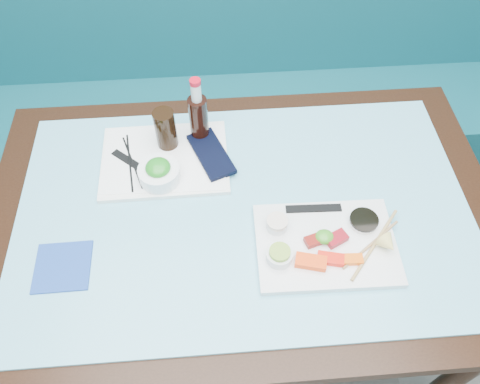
{
  "coord_description": "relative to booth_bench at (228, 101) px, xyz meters",
  "views": [
    {
      "loc": [
        -0.06,
        0.74,
        1.8
      ],
      "look_at": [
        -0.01,
        1.48,
        0.8
      ],
      "focal_mm": 35.0,
      "sensor_mm": 36.0,
      "label": 1
    }
  ],
  "objects": [
    {
      "name": "wooden_chopstick_b",
      "position": [
        0.32,
        -0.98,
        0.41
      ],
      "size": [
        0.17,
        0.19,
        0.01
      ],
      "primitive_type": "cylinder",
      "rotation": [
        1.57,
        0.0,
        -0.7
      ],
      "color": "tan",
      "rests_on": "sashimi_plate"
    },
    {
      "name": "seaweed_bowl",
      "position": [
        -0.23,
        -0.73,
        0.42
      ],
      "size": [
        0.13,
        0.13,
        0.05
      ],
      "primitive_type": "cylinder",
      "rotation": [
        0.0,
        0.0,
        -0.17
      ],
      "color": "white",
      "rests_on": "serving_tray"
    },
    {
      "name": "seaweed_salad",
      "position": [
        -0.23,
        -0.73,
        0.45
      ],
      "size": [
        0.09,
        0.09,
        0.03
      ],
      "primitive_type": "ellipsoid",
      "rotation": [
        0.0,
        0.0,
        0.35
      ],
      "color": "#1E7F1D",
      "rests_on": "seaweed_bowl"
    },
    {
      "name": "fork",
      "position": [
        -0.09,
        -0.55,
        0.4
      ],
      "size": [
        0.05,
        0.09,
        0.01
      ],
      "primitive_type": "cylinder",
      "rotation": [
        1.57,
        0.0,
        0.39
      ],
      "color": "white",
      "rests_on": "serving_tray"
    },
    {
      "name": "lemon_wedge",
      "position": [
        0.34,
        -1.0,
        0.43
      ],
      "size": [
        0.06,
        0.06,
        0.05
      ],
      "primitive_type": "cone",
      "rotation": [
        1.57,
        0.0,
        0.46
      ],
      "color": "#F5DC74",
      "rests_on": "sashimi_plate"
    },
    {
      "name": "salmon_left",
      "position": [
        0.15,
        -1.02,
        0.41
      ],
      "size": [
        0.08,
        0.05,
        0.02
      ],
      "primitive_type": "cube",
      "rotation": [
        0.0,
        0.0,
        -0.26
      ],
      "color": "#FF400A",
      "rests_on": "sashimi_plate"
    },
    {
      "name": "tuna_left",
      "position": [
        0.17,
        -0.96,
        0.41
      ],
      "size": [
        0.06,
        0.04,
        0.02
      ],
      "primitive_type": "cube",
      "rotation": [
        0.0,
        0.0,
        0.29
      ],
      "color": "maroon",
      "rests_on": "sashimi_plate"
    },
    {
      "name": "salmon_mid",
      "position": [
        0.2,
        -1.02,
        0.41
      ],
      "size": [
        0.07,
        0.05,
        0.02
      ],
      "primitive_type": "cube",
      "rotation": [
        0.0,
        0.0,
        -0.24
      ],
      "color": "red",
      "rests_on": "sashimi_plate"
    },
    {
      "name": "soy_dish",
      "position": [
        0.3,
        -0.92,
        0.41
      ],
      "size": [
        0.08,
        0.08,
        0.01
      ],
      "primitive_type": "cylinder",
      "rotation": [
        0.0,
        0.0,
        0.11
      ],
      "color": "white",
      "rests_on": "sashimi_plate"
    },
    {
      "name": "booth_bench",
      "position": [
        0.0,
        0.0,
        0.0
      ],
      "size": [
        3.0,
        0.56,
        1.17
      ],
      "color": "#0E4E58",
      "rests_on": "ground"
    },
    {
      "name": "black_chopstick_b",
      "position": [
        -0.31,
        -0.66,
        0.4
      ],
      "size": [
        0.07,
        0.2,
        0.01
      ],
      "primitive_type": "cylinder",
      "rotation": [
        1.57,
        0.0,
        0.33
      ],
      "color": "black",
      "rests_on": "serving_tray"
    },
    {
      "name": "salmon_right",
      "position": [
        0.25,
        -1.02,
        0.41
      ],
      "size": [
        0.06,
        0.03,
        0.01
      ],
      "primitive_type": "cube",
      "rotation": [
        0.0,
        0.0,
        -0.04
      ],
      "color": "#FF5E0A",
      "rests_on": "sashimi_plate"
    },
    {
      "name": "wasabi_fill",
      "position": [
        0.07,
        -1.0,
        0.43
      ],
      "size": [
        0.07,
        0.07,
        0.01
      ],
      "primitive_type": "cylinder",
      "rotation": [
        0.0,
        0.0,
        0.37
      ],
      "color": "#84AD37",
      "rests_on": "ramekin_wasabi"
    },
    {
      "name": "tuna_right",
      "position": [
        0.22,
        -0.96,
        0.41
      ],
      "size": [
        0.06,
        0.05,
        0.02
      ],
      "primitive_type": "cube",
      "rotation": [
        0.0,
        0.0,
        0.45
      ],
      "color": "maroon",
      "rests_on": "sashimi_plate"
    },
    {
      "name": "blue_napkin",
      "position": [
        -0.46,
        -0.98,
        0.39
      ],
      "size": [
        0.14,
        0.14,
        0.01
      ],
      "primitive_type": "cube",
      "rotation": [
        0.0,
        0.0,
        0.01
      ],
      "color": "navy",
      "rests_on": "glass_top"
    },
    {
      "name": "seaweed_garnish",
      "position": [
        0.19,
        -0.96,
        0.41
      ],
      "size": [
        0.06,
        0.06,
        0.03
      ],
      "primitive_type": "ellipsoid",
      "rotation": [
        0.0,
        0.0,
        0.29
      ],
      "color": "#3B8F21",
      "rests_on": "sashimi_plate"
    },
    {
      "name": "navy_pouch",
      "position": [
        -0.08,
        -0.65,
        0.4
      ],
      "size": [
        0.14,
        0.2,
        0.01
      ],
      "primitive_type": "cube",
      "rotation": [
        0.0,
        0.0,
        0.37
      ],
      "color": "black",
      "rests_on": "serving_tray"
    },
    {
      "name": "cola_bottle_cap",
      "position": [
        -0.11,
        -0.57,
        0.6
      ],
      "size": [
        0.04,
        0.04,
        0.01
      ],
      "primitive_type": "cylinder",
      "rotation": [
        0.0,
        0.0,
        -0.22
      ],
      "color": "red",
      "rests_on": "cola_bottle_neck"
    },
    {
      "name": "black_chopstick_a",
      "position": [
        -0.31,
        -0.66,
        0.4
      ],
      "size": [
        0.03,
        0.21,
        0.01
      ],
      "primitive_type": "cylinder",
      "rotation": [
        1.57,
        0.0,
        0.14
      ],
      "color": "black",
      "rests_on": "serving_tray"
    },
    {
      "name": "glass_top",
      "position": [
        0.0,
        -0.84,
        0.38
      ],
      "size": [
        1.22,
        0.76,
        0.01
      ],
      "primitive_type": "cube",
      "color": "#68B9D1",
      "rests_on": "dining_table"
    },
    {
      "name": "dining_table",
      "position": [
        0.0,
        -0.84,
        0.29
      ],
      "size": [
        1.4,
        0.9,
        0.75
      ],
      "color": "black",
      "rests_on": "ground"
    },
    {
      "name": "ginger_fill",
      "position": [
        0.08,
        -0.91,
        0.43
      ],
      "size": [
        0.07,
        0.07,
        0.01
      ],
      "primitive_type": "cylinder",
      "rotation": [
        0.0,
        0.0,
        0.39
      ],
      "color": "beige",
      "rests_on": "ramekin_ginger"
    },
    {
      "name": "soy_fill",
      "position": [
        0.3,
        -0.92,
        0.42
      ],
      "size": [
        0.1,
        0.1,
        0.01
      ],
      "primitive_type": "cylinder",
      "rotation": [
        0.0,
        0.0,
        0.43
      ],
      "color": "black",
      "rests_on": "soy_dish"
    },
    {
      "name": "chopstick_sleeve",
      "position": [
        0.18,
        -0.86,
        0.4
      ],
      "size": [
        0.15,
        0.03,
        0.0
      ],
      "primitive_type": "cube",
      "rotation": [
        0.0,
        0.0,
        -0.04
      ],
      "color": "black",
      "rests_on": "sashimi_plate"
    },
    {
      "name": "serving_tray",
      "position": [
        -0.22,
        -0.65,
        0.39
      ],
      "size": [
        0.37,
        0.28,
        0.01
      ],
      "primitive_type": "cube",
      "rotation": [
        0.0,
        0.0,
        0.01
      ],
      "color": "white",
      "rests_on": "glass_top"
    },
    {
      "name": "wooden_chopstick_a",
      "position": [
        0.31,
        -0.98,
        0.4
      ],
      "size": [
        0.17,
        0.13,
        0.01
      ],
      "primitive_type": "cylinder",
      "rotation": [
        1.57,
        0.0,
        -0.94
      ],
      "color": "#9C7549",
      "rests_on": "sashimi_plate"
    },
    {
      "name": "sashimi_plate",
      "position": [
        0.2,
        -0.97,
        0.39
      ],
      "size": [
        0.36,
        0.26,
        0.02
      ],
      "primitive_type": "cube",
      "rotation": [
        0.0,
        0.0,
        -0.02
      ],
      "color": "white",
      "rests_on": "glass_top"
    },
    {
      "name": "paper_placemat",
      "position": [
        -0.22,
        -0.65,
        0.4
      ],
      "size": [
        0.36,
        0.26,
        0.0
      ],
      "primitive_type": "cube",
      "rotation": [
        0.0,
        0.0,
        -0.03
      ],
      "color": "white",
      "rests_on": "serving_tray"
    },
    {
      "name": "ramekin_wasabi",
      "position": [
        0.07,
        -1.0,
        0.41
      ],
      "size": [
        0.09,
        0.09,
        0.03
      ],
      "primitive_type": "cylinder",
      "rotation": [
        0.0,
        0.0,
        0.4
      ],
      "color": "white",
      "rests_on": "sashimi_plate"
    },
    {
      "name": "cola_bottle_body",
      "position": [
        -0.11,
        -0.57,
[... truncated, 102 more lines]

